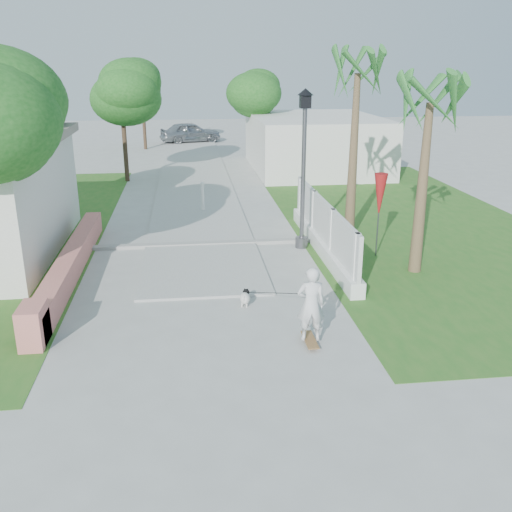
{
  "coord_description": "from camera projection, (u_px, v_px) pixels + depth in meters",
  "views": [
    {
      "loc": [
        -0.31,
        -9.96,
        5.1
      ],
      "look_at": [
        1.11,
        1.68,
        1.1
      ],
      "focal_mm": 40.0,
      "sensor_mm": 36.0,
      "label": 1
    }
  ],
  "objects": [
    {
      "name": "ground",
      "position": [
        210.0,
        340.0,
        11.04
      ],
      "size": [
        90.0,
        90.0,
        0.0
      ],
      "primitive_type": "plane",
      "color": "#B7B7B2",
      "rests_on": "ground"
    },
    {
      "name": "parked_car",
      "position": [
        190.0,
        132.0,
        37.81
      ],
      "size": [
        4.23,
        2.6,
        1.35
      ],
      "primitive_type": "imported",
      "rotation": [
        0.0,
        0.0,
        1.85
      ],
      "color": "#979B9E",
      "rests_on": "ground"
    },
    {
      "name": "palm_far",
      "position": [
        357.0,
        85.0,
        16.22
      ],
      "size": [
        1.8,
        1.8,
        5.3
      ],
      "color": "brown",
      "rests_on": "ground"
    },
    {
      "name": "patio_umbrella",
      "position": [
        380.0,
        196.0,
        15.27
      ],
      "size": [
        0.36,
        0.36,
        2.3
      ],
      "color": "#59595E",
      "rests_on": "ground"
    },
    {
      "name": "pink_wall",
      "position": [
        68.0,
        269.0,
        13.9
      ],
      "size": [
        0.45,
        8.2,
        0.8
      ],
      "color": "#DB8270",
      "rests_on": "ground"
    },
    {
      "name": "grass_right",
      "position": [
        405.0,
        220.0,
        19.35
      ],
      "size": [
        8.0,
        20.0,
        0.01
      ],
      "primitive_type": "cube",
      "color": "#2C6720",
      "rests_on": "ground"
    },
    {
      "name": "tree_path_right",
      "position": [
        254.0,
        95.0,
        29.05
      ],
      "size": [
        3.0,
        3.0,
        4.79
      ],
      "color": "#4C3826",
      "rests_on": "ground"
    },
    {
      "name": "building_right",
      "position": [
        314.0,
        143.0,
        28.22
      ],
      "size": [
        6.0,
        8.0,
        2.6
      ],
      "primitive_type": "cube",
      "color": "silver",
      "rests_on": "ground"
    },
    {
      "name": "palm_near",
      "position": [
        429.0,
        113.0,
        13.39
      ],
      "size": [
        1.8,
        1.8,
        4.7
      ],
      "color": "brown",
      "rests_on": "ground"
    },
    {
      "name": "lattice_fence",
      "position": [
        323.0,
        234.0,
        15.95
      ],
      "size": [
        0.35,
        7.0,
        1.5
      ],
      "color": "white",
      "rests_on": "ground"
    },
    {
      "name": "path_strip",
      "position": [
        193.0,
        164.0,
        29.82
      ],
      "size": [
        3.2,
        36.0,
        0.06
      ],
      "primitive_type": "cube",
      "color": "#B7B7B2",
      "rests_on": "ground"
    },
    {
      "name": "tree_path_far",
      "position": [
        142.0,
        85.0,
        33.9
      ],
      "size": [
        3.2,
        3.2,
        5.17
      ],
      "color": "#4C3826",
      "rests_on": "ground"
    },
    {
      "name": "dog",
      "position": [
        245.0,
        297.0,
        12.55
      ],
      "size": [
        0.31,
        0.49,
        0.34
      ],
      "rotation": [
        0.0,
        0.0,
        -0.25
      ],
      "color": "silver",
      "rests_on": "ground"
    },
    {
      "name": "tree_left_mid",
      "position": [
        13.0,
        118.0,
        17.25
      ],
      "size": [
        3.2,
        3.2,
        4.85
      ],
      "color": "#4C3826",
      "rests_on": "ground"
    },
    {
      "name": "skateboarder",
      "position": [
        276.0,
        295.0,
        11.45
      ],
      "size": [
        1.32,
        2.5,
        1.55
      ],
      "rotation": [
        0.0,
        0.0,
        3.06
      ],
      "color": "olive",
      "rests_on": "ground"
    },
    {
      "name": "street_lamp",
      "position": [
        304.0,
        164.0,
        15.75
      ],
      "size": [
        0.44,
        0.44,
        4.44
      ],
      "color": "#59595E",
      "rests_on": "ground"
    },
    {
      "name": "tree_path_left",
      "position": [
        122.0,
        93.0,
        24.48
      ],
      "size": [
        3.4,
        3.4,
        5.23
      ],
      "color": "#4C3826",
      "rests_on": "ground"
    },
    {
      "name": "bollard",
      "position": [
        202.0,
        196.0,
        20.27
      ],
      "size": [
        0.14,
        0.14,
        1.09
      ],
      "color": "white",
      "rests_on": "ground"
    },
    {
      "name": "curb",
      "position": [
        201.0,
        244.0,
        16.66
      ],
      "size": [
        6.5,
        0.25,
        0.1
      ],
      "primitive_type": "cube",
      "color": "#999993",
      "rests_on": "ground"
    }
  ]
}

